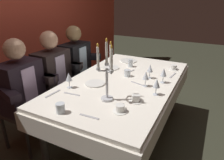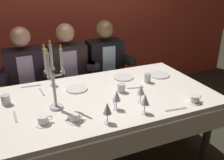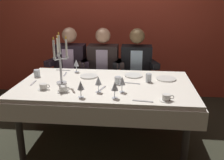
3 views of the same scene
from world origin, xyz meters
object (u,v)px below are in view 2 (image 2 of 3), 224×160
(candelabra, at_px, (53,80))
(wine_glass_0, at_px, (107,109))
(coffee_cup_1, at_px, (43,120))
(seated_diner_1, at_px, (67,66))
(dinner_plate_2, at_px, (158,75))
(seated_diner_2, at_px, (105,61))
(dinner_plate_0, at_px, (123,77))
(dining_table, at_px, (107,106))
(wine_glass_3, at_px, (117,96))
(water_tumbler_2, at_px, (121,88))
(coffee_cup_2, at_px, (195,99))
(water_tumbler_1, at_px, (147,78))
(water_tumbler_0, at_px, (6,100))
(wine_glass_4, at_px, (141,90))
(dinner_plate_1, at_px, (76,89))
(coffee_cup_0, at_px, (75,118))
(wine_glass_1, at_px, (51,74))
(wine_glass_2, at_px, (145,100))
(seated_diner_0, at_px, (25,72))

(candelabra, xyz_separation_m, wine_glass_0, (0.30, -0.37, -0.13))
(coffee_cup_1, xyz_separation_m, seated_diner_1, (0.46, 1.14, -0.03))
(dinner_plate_2, xyz_separation_m, seated_diner_2, (-0.35, 0.67, -0.01))
(dinner_plate_0, relative_size, dinner_plate_2, 0.93)
(dining_table, relative_size, seated_diner_2, 1.56)
(wine_glass_3, relative_size, water_tumbler_2, 2.06)
(dinner_plate_0, bearing_deg, coffee_cup_2, -66.55)
(wine_glass_0, xyz_separation_m, water_tumbler_1, (0.65, 0.53, -0.07))
(dinner_plate_2, distance_m, water_tumbler_0, 1.52)
(candelabra, xyz_separation_m, coffee_cup_2, (1.09, -0.37, -0.22))
(dining_table, xyz_separation_m, wine_glass_4, (0.20, -0.25, 0.24))
(candelabra, distance_m, dinner_plate_1, 0.45)
(water_tumbler_0, height_order, coffee_cup_2, water_tumbler_0)
(dining_table, xyz_separation_m, water_tumbler_2, (0.14, 0.00, 0.16))
(candelabra, relative_size, coffee_cup_2, 4.26)
(water_tumbler_1, height_order, seated_diner_2, seated_diner_2)
(seated_diner_2, bearing_deg, coffee_cup_0, -120.94)
(dinner_plate_2, height_order, seated_diner_1, seated_diner_1)
(candelabra, xyz_separation_m, dinner_plate_1, (0.25, 0.28, -0.24))
(dining_table, relative_size, wine_glass_1, 11.83)
(dining_table, height_order, wine_glass_1, wine_glass_1)
(dinner_plate_2, distance_m, wine_glass_2, 0.83)
(dinner_plate_0, bearing_deg, wine_glass_2, -102.76)
(coffee_cup_1, relative_size, seated_diner_1, 0.11)
(seated_diner_1, bearing_deg, coffee_cup_0, -101.50)
(dining_table, xyz_separation_m, dinner_plate_1, (-0.22, 0.22, 0.13))
(coffee_cup_2, height_order, seated_diner_1, seated_diner_1)
(coffee_cup_0, xyz_separation_m, seated_diner_0, (-0.23, 1.19, -0.03))
(wine_glass_0, xyz_separation_m, coffee_cup_2, (0.80, -0.00, -0.09))
(wine_glass_4, height_order, coffee_cup_2, wine_glass_4)
(dinner_plate_0, relative_size, wine_glass_0, 1.31)
(wine_glass_1, xyz_separation_m, coffee_cup_2, (1.04, -0.83, -0.09))
(candelabra, bearing_deg, water_tumbler_0, 147.91)
(dinner_plate_0, distance_m, seated_diner_2, 0.59)
(dinner_plate_1, bearing_deg, dining_table, -44.42)
(water_tumbler_1, relative_size, coffee_cup_1, 0.72)
(dinner_plate_1, xyz_separation_m, coffee_cup_2, (0.84, -0.65, 0.02))
(dinner_plate_0, height_order, wine_glass_0, wine_glass_0)
(dinner_plate_2, bearing_deg, dinner_plate_1, 179.68)
(water_tumbler_0, distance_m, water_tumbler_2, 0.99)
(wine_glass_1, relative_size, seated_diner_0, 0.13)
(water_tumbler_0, bearing_deg, wine_glass_3, -28.72)
(water_tumbler_1, distance_m, seated_diner_2, 0.80)
(water_tumbler_0, bearing_deg, wine_glass_1, 29.27)
(dinner_plate_2, xyz_separation_m, seated_diner_0, (-1.30, 0.67, -0.01))
(wine_glass_3, distance_m, water_tumbler_1, 0.64)
(wine_glass_0, height_order, water_tumbler_1, wine_glass_0)
(dining_table, bearing_deg, dinner_plate_0, 44.55)
(wine_glass_1, bearing_deg, dinner_plate_2, -9.88)
(seated_diner_0, distance_m, seated_diner_1, 0.48)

